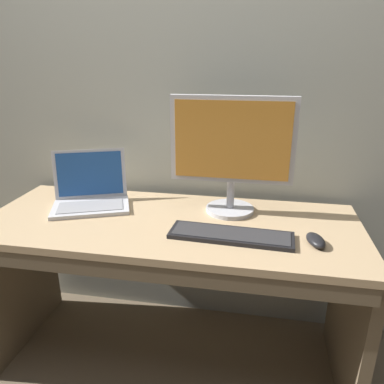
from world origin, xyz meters
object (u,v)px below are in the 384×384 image
(laptop_silver, at_px, (91,195))
(external_monitor, at_px, (232,149))
(computer_mouse, at_px, (316,240))
(wired_keyboard, at_px, (231,235))

(laptop_silver, height_order, external_monitor, external_monitor)
(external_monitor, height_order, computer_mouse, external_monitor)
(wired_keyboard, xyz_separation_m, computer_mouse, (0.32, -0.00, 0.01))
(external_monitor, bearing_deg, laptop_silver, -176.97)
(wired_keyboard, bearing_deg, computer_mouse, -0.50)
(external_monitor, height_order, wired_keyboard, external_monitor)
(computer_mouse, bearing_deg, laptop_silver, 152.94)
(laptop_silver, distance_m, computer_mouse, 1.03)
(computer_mouse, bearing_deg, wired_keyboard, 164.42)
(laptop_silver, relative_size, external_monitor, 0.78)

